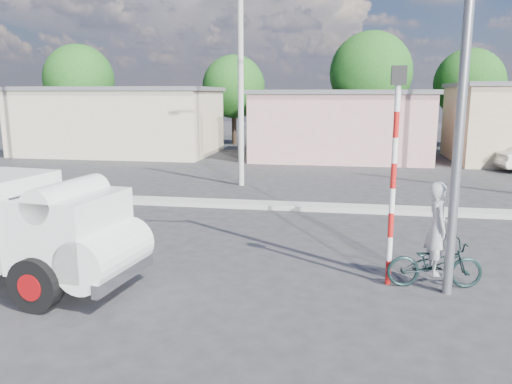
% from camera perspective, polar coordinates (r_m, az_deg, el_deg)
% --- Properties ---
extents(ground_plane, '(120.00, 120.00, 0.00)m').
position_cam_1_polar(ground_plane, '(9.58, -4.29, -12.47)').
color(ground_plane, '#272729').
rests_on(ground_plane, ground).
extents(median, '(40.00, 0.80, 0.16)m').
position_cam_1_polar(median, '(17.07, 2.22, -1.55)').
color(median, '#99968E').
rests_on(median, ground).
extents(truck, '(5.65, 2.70, 2.25)m').
position_cam_1_polar(truck, '(11.22, -26.52, -3.38)').
color(truck, black).
rests_on(truck, ground).
extents(bicycle, '(1.94, 0.87, 0.99)m').
position_cam_1_polar(bicycle, '(10.72, 19.75, -7.69)').
color(bicycle, black).
rests_on(bicycle, ground).
extents(cyclist, '(0.52, 0.72, 1.86)m').
position_cam_1_polar(cyclist, '(10.59, 19.90, -5.47)').
color(cyclist, silver).
rests_on(cyclist, ground).
extents(traffic_pole, '(0.28, 0.18, 4.36)m').
position_cam_1_polar(traffic_pole, '(10.13, 15.54, 3.71)').
color(traffic_pole, red).
rests_on(traffic_pole, ground).
extents(streetlight, '(2.34, 0.22, 9.00)m').
position_cam_1_polar(streetlight, '(9.96, 22.07, 16.87)').
color(streetlight, slate).
rests_on(streetlight, ground).
extents(building_row, '(37.80, 7.30, 4.44)m').
position_cam_1_polar(building_row, '(30.57, 7.83, 7.89)').
color(building_row, '#BFB490').
rests_on(building_row, ground).
extents(tree_row, '(43.62, 7.43, 8.42)m').
position_cam_1_polar(tree_row, '(37.01, 12.56, 12.72)').
color(tree_row, '#38281E').
rests_on(tree_row, ground).
extents(utility_poles, '(35.40, 0.24, 8.00)m').
position_cam_1_polar(utility_poles, '(20.53, 13.06, 11.55)').
color(utility_poles, '#99968E').
rests_on(utility_poles, ground).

